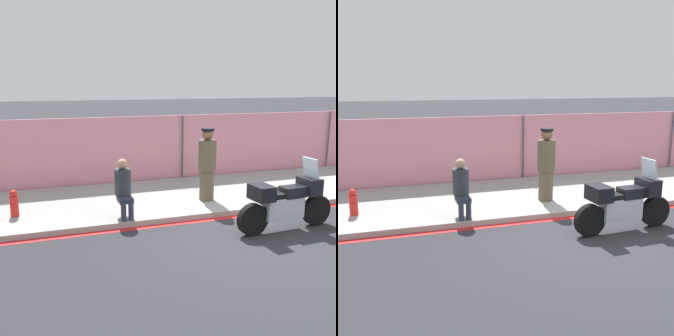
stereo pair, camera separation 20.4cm
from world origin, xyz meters
TOP-DOWN VIEW (x-y plane):
  - ground_plane at (0.00, 0.00)m, footprint 120.00×120.00m
  - sidewalk at (0.00, 2.88)m, footprint 39.68×3.36m
  - curb_paint_stripe at (0.00, 1.11)m, footprint 39.68×0.18m
  - storefront_fence at (0.00, 4.65)m, footprint 37.70×0.17m
  - motorcycle at (0.58, 0.08)m, footprint 2.25×0.59m
  - officer_standing at (-0.24, 2.17)m, footprint 0.44×0.44m
  - person_seated_on_curb at (-2.43, 1.65)m, footprint 0.36×0.64m
  - fire_hydrant at (-4.70, 2.35)m, footprint 0.18×0.23m

SIDE VIEW (x-z plane):
  - ground_plane at x=0.00m, z-range 0.00..0.00m
  - curb_paint_stripe at x=0.00m, z-range 0.00..0.01m
  - sidewalk at x=0.00m, z-range 0.00..0.12m
  - fire_hydrant at x=-4.70m, z-range 0.12..0.71m
  - motorcycle at x=0.58m, z-range -0.14..1.33m
  - person_seated_on_curb at x=-2.43m, z-range 0.19..1.44m
  - storefront_fence at x=0.00m, z-range 0.00..2.01m
  - officer_standing at x=-0.24m, z-range 0.14..1.92m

